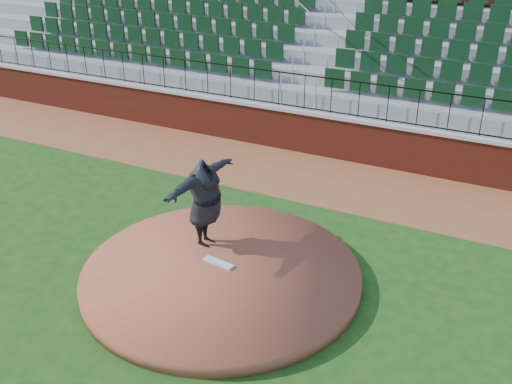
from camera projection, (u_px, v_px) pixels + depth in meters
ground at (222, 281)px, 11.71m from camera, size 90.00×90.00×0.00m
warning_track at (321, 178)px, 16.03m from camera, size 34.00×3.20×0.01m
field_wall at (342, 139)px, 17.05m from camera, size 34.00×0.35×1.20m
wall_cap at (344, 117)px, 16.77m from camera, size 34.00×0.45×0.10m
wall_railing at (345, 98)px, 16.52m from camera, size 34.00×0.05×1.00m
seating_stands at (375, 59)px, 18.49m from camera, size 34.00×5.10×4.60m
concourse_wall at (400, 29)px, 20.53m from camera, size 34.00×0.50×5.50m
pitchers_mound at (221, 275)px, 11.69m from camera, size 5.46×5.46×0.25m
pitching_rubber at (219, 263)px, 11.81m from camera, size 0.68×0.26×0.04m
pitcher at (205, 203)px, 12.10m from camera, size 0.73×2.37×1.91m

